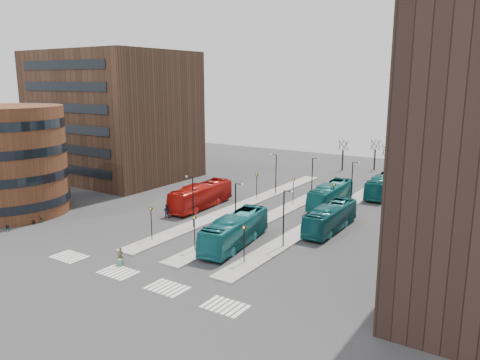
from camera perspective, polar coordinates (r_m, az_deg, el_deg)
The scene contains 23 objects.
ground at distance 42.02m, azimuth -17.84°, elevation -12.74°, with size 160.00×160.00×0.00m, color #2E2E31.
island_left at distance 65.74m, azimuth 0.51°, elevation -3.01°, with size 2.50×45.00×0.15m, color gray.
island_mid at distance 62.81m, azimuth 5.12°, elevation -3.78°, with size 2.50×45.00×0.15m, color gray.
island_right at distance 60.34m, azimuth 10.16°, elevation -4.60°, with size 2.50×45.00×0.15m, color gray.
suitcase at distance 46.39m, azimuth -14.38°, elevation -9.70°, with size 0.49×0.39×0.61m, color navy.
red_bus at distance 64.36m, azimuth -4.77°, elevation -1.93°, with size 2.79×11.91×3.32m, color #B1130D.
teal_bus_a at distance 49.76m, azimuth -0.61°, elevation -6.15°, with size 2.76×11.78×3.28m, color #166A70.
teal_bus_b at distance 66.22m, azimuth 11.00°, elevation -1.76°, with size 2.69×11.48×3.20m, color #166F6E.
teal_bus_c at distance 55.58m, azimuth 10.97°, elevation -4.54°, with size 2.56×10.93×3.04m, color #12575D.
teal_bus_d at distance 73.99m, azimuth 17.06°, elevation -0.62°, with size 2.68×11.45×3.19m, color #135E61.
traveller at distance 46.79m, azimuth -14.35°, elevation -8.89°, with size 0.57×0.37×1.55m, color #4C4D2E.
commuter_a at distance 60.27m, azimuth -8.94°, elevation -3.76°, with size 0.87×0.68×1.80m, color black.
commuter_b at distance 49.85m, azimuth -1.37°, elevation -7.00°, with size 1.07×0.45×1.83m, color black.
commuter_c at distance 49.01m, azimuth -1.94°, elevation -7.38°, with size 1.15×0.66×1.78m, color black.
bicycle_near at distance 61.17m, azimuth -26.53°, elevation -5.18°, with size 0.53×1.53×0.80m, color gray.
bicycle_mid at distance 62.52m, azimuth -24.31°, elevation -4.55°, with size 0.43×1.53×0.92m, color gray.
bicycle_far at distance 63.05m, azimuth -23.51°, elevation -4.32°, with size 0.65×1.85×0.97m, color gray.
crosswalk_stripes at distance 43.18m, azimuth -12.14°, elevation -11.70°, with size 22.35×2.40×0.01m.
round_building at distance 68.00m, azimuth -26.63°, elevation 2.16°, with size 15.16×15.16×14.00m.
office_block at distance 86.42m, azimuth -15.08°, elevation 7.58°, with size 25.00×20.12×22.00m.
sign_poles at distance 56.53m, azimuth 1.44°, elevation -3.09°, with size 12.45×22.12×3.65m.
lamp_posts at distance 59.94m, azimuth 4.82°, elevation -1.10°, with size 14.04×20.24×6.12m.
bare_trees at distance 91.52m, azimuth 15.29°, elevation 2.58°, with size 10.97×8.14×5.90m.
Camera 1 is at (30.37, -23.34, 17.28)m, focal length 35.00 mm.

